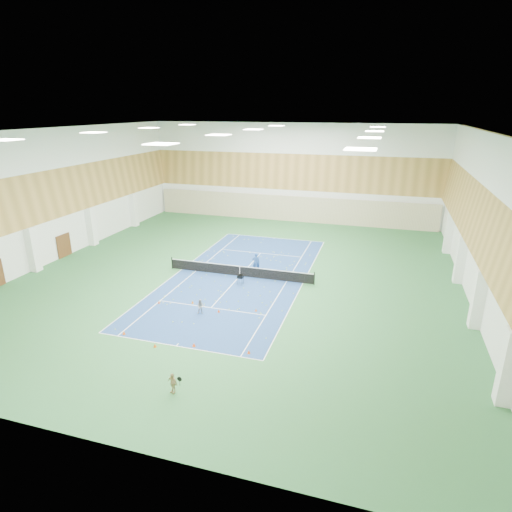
# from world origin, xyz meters

# --- Properties ---
(ground) EXTENTS (40.00, 40.00, 0.00)m
(ground) POSITION_xyz_m (0.00, 0.00, 0.00)
(ground) COLOR #2A6334
(ground) RESTS_ON ground
(room_shell) EXTENTS (36.00, 40.00, 12.00)m
(room_shell) POSITION_xyz_m (0.00, 0.00, 6.00)
(room_shell) COLOR white
(room_shell) RESTS_ON ground
(wood_cladding) EXTENTS (36.00, 40.00, 8.00)m
(wood_cladding) POSITION_xyz_m (0.00, 0.00, 8.00)
(wood_cladding) COLOR #B38642
(wood_cladding) RESTS_ON room_shell
(ceiling_light_grid) EXTENTS (21.40, 25.40, 0.06)m
(ceiling_light_grid) POSITION_xyz_m (0.00, 0.00, 11.92)
(ceiling_light_grid) COLOR white
(ceiling_light_grid) RESTS_ON room_shell
(court_surface) EXTENTS (10.97, 23.77, 0.01)m
(court_surface) POSITION_xyz_m (0.00, 0.00, 0.01)
(court_surface) COLOR navy
(court_surface) RESTS_ON ground
(tennis_balls_scatter) EXTENTS (10.57, 22.77, 0.07)m
(tennis_balls_scatter) POSITION_xyz_m (0.00, 0.00, 0.05)
(tennis_balls_scatter) COLOR #D8F529
(tennis_balls_scatter) RESTS_ON ground
(tennis_net) EXTENTS (12.80, 0.10, 1.10)m
(tennis_net) POSITION_xyz_m (0.00, 0.00, 0.55)
(tennis_net) COLOR black
(tennis_net) RESTS_ON ground
(back_curtain) EXTENTS (35.40, 0.16, 3.20)m
(back_curtain) POSITION_xyz_m (0.00, 19.75, 1.60)
(back_curtain) COLOR #C6B793
(back_curtain) RESTS_ON ground
(door_left_b) EXTENTS (0.08, 1.80, 2.20)m
(door_left_b) POSITION_xyz_m (-17.92, 0.00, 1.10)
(door_left_b) COLOR #593319
(door_left_b) RESTS_ON ground
(coach) EXTENTS (0.74, 0.58, 1.79)m
(coach) POSITION_xyz_m (1.05, 1.35, 0.89)
(coach) COLOR #1F468F
(coach) RESTS_ON ground
(child_court) EXTENTS (0.63, 0.56, 1.09)m
(child_court) POSITION_xyz_m (-0.32, -7.46, 0.54)
(child_court) COLOR gray
(child_court) RESTS_ON ground
(child_apron) EXTENTS (0.71, 0.49, 1.12)m
(child_apron) POSITION_xyz_m (1.90, -15.95, 0.56)
(child_apron) COLOR tan
(child_apron) RESTS_ON ground
(ball_cart) EXTENTS (0.49, 0.49, 0.83)m
(ball_cart) POSITION_xyz_m (0.63, -1.66, 0.42)
(ball_cart) COLOR black
(ball_cart) RESTS_ON ground
(cone_svc_a) EXTENTS (0.19, 0.19, 0.20)m
(cone_svc_a) POSITION_xyz_m (-3.98, -6.82, 0.10)
(cone_svc_a) COLOR red
(cone_svc_a) RESTS_ON ground
(cone_svc_b) EXTENTS (0.21, 0.21, 0.23)m
(cone_svc_b) POSITION_xyz_m (-1.59, -6.11, 0.11)
(cone_svc_b) COLOR orange
(cone_svc_b) RESTS_ON ground
(cone_svc_c) EXTENTS (0.20, 0.20, 0.22)m
(cone_svc_c) POSITION_xyz_m (0.79, -6.89, 0.11)
(cone_svc_c) COLOR #DA3E0B
(cone_svc_c) RESTS_ON ground
(cone_svc_d) EXTENTS (0.19, 0.19, 0.20)m
(cone_svc_d) POSITION_xyz_m (3.26, -5.98, 0.10)
(cone_svc_d) COLOR #E4540C
(cone_svc_d) RESTS_ON ground
(cone_base_a) EXTENTS (0.22, 0.22, 0.24)m
(cone_base_a) POSITION_xyz_m (-3.84, -11.57, 0.12)
(cone_base_a) COLOR #D84B0B
(cone_base_a) RESTS_ON ground
(cone_base_b) EXTENTS (0.21, 0.21, 0.23)m
(cone_base_b) POSITION_xyz_m (-1.18, -12.34, 0.11)
(cone_base_b) COLOR #DE4D0B
(cone_base_b) RESTS_ON ground
(cone_base_c) EXTENTS (0.22, 0.22, 0.24)m
(cone_base_c) POSITION_xyz_m (1.05, -11.60, 0.12)
(cone_base_c) COLOR #FF4C0D
(cone_base_c) RESTS_ON ground
(cone_base_d) EXTENTS (0.20, 0.20, 0.22)m
(cone_base_d) POSITION_xyz_m (4.46, -11.38, 0.11)
(cone_base_d) COLOR #FF4F0D
(cone_base_d) RESTS_ON ground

